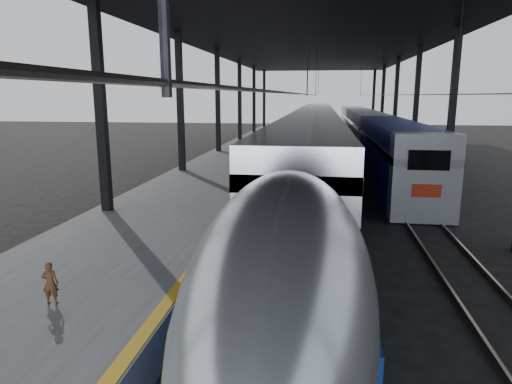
# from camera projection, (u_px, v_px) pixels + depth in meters

# --- Properties ---
(ground) EXTENTS (160.00, 160.00, 0.00)m
(ground) POSITION_uv_depth(u_px,v_px,m) (225.00, 295.00, 12.71)
(ground) COLOR black
(ground) RESTS_ON ground
(platform) EXTENTS (6.00, 80.00, 1.00)m
(platform) POSITION_uv_depth(u_px,v_px,m) (235.00, 167.00, 32.46)
(platform) COLOR #4C4C4F
(platform) RESTS_ON ground
(yellow_strip) EXTENTS (0.30, 80.00, 0.01)m
(yellow_strip) POSITION_uv_depth(u_px,v_px,m) (274.00, 160.00, 31.97)
(yellow_strip) COLOR #CC9113
(yellow_strip) RESTS_ON platform
(rails) EXTENTS (6.52, 80.00, 0.16)m
(rails) POSITION_uv_depth(u_px,v_px,m) (349.00, 175.00, 31.44)
(rails) COLOR slate
(rails) RESTS_ON ground
(canopy) EXTENTS (18.00, 75.00, 9.47)m
(canopy) POSITION_uv_depth(u_px,v_px,m) (314.00, 39.00, 29.93)
(canopy) COLOR black
(canopy) RESTS_ON ground
(tgv_train) EXTENTS (3.05, 65.20, 4.37)m
(tgv_train) POSITION_uv_depth(u_px,v_px,m) (314.00, 142.00, 34.14)
(tgv_train) COLOR silver
(tgv_train) RESTS_ON ground
(second_train) EXTENTS (2.83, 56.05, 3.90)m
(second_train) POSITION_uv_depth(u_px,v_px,m) (367.00, 131.00, 45.53)
(second_train) COLOR navy
(second_train) RESTS_ON ground
(child) EXTENTS (0.39, 0.29, 0.95)m
(child) POSITION_uv_depth(u_px,v_px,m) (50.00, 283.00, 9.88)
(child) COLOR #502F1A
(child) RESTS_ON platform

